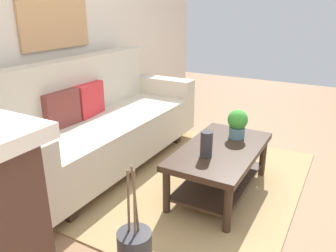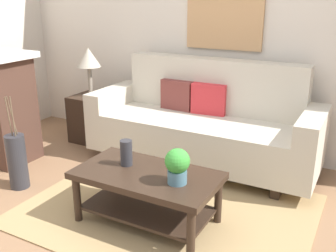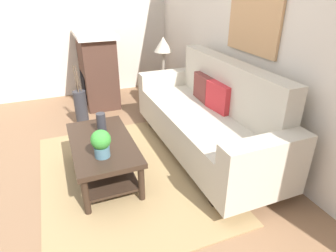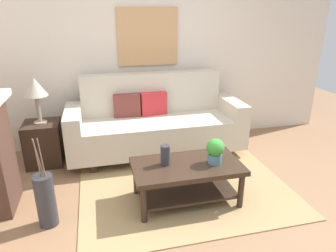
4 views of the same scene
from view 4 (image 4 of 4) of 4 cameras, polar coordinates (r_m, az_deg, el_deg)
ground_plane at (r=3.12m, az=5.92°, el=-16.26°), size 9.52×9.52×0.00m
wall_back at (r=4.51m, az=-2.35°, el=14.01°), size 5.52×0.10×2.70m
area_rug at (r=3.51m, az=3.17°, el=-11.46°), size 2.30×1.74×0.01m
couch at (r=4.18m, az=-2.33°, el=0.51°), size 2.34×0.84×1.08m
throw_pillow_maroon at (r=4.17m, az=-7.71°, el=3.87°), size 0.37×0.14×0.32m
throw_pillow_crimson at (r=4.22m, az=-2.73°, el=4.25°), size 0.37×0.16×0.32m
coffee_table at (r=3.15m, az=3.53°, el=-8.97°), size 1.10×0.60×0.43m
tabletop_vase at (r=3.04m, az=-0.52°, el=-5.47°), size 0.10×0.10×0.21m
potted_plant_tabletop at (r=3.09m, az=8.84°, el=-4.50°), size 0.18×0.18×0.26m
side_table at (r=4.24m, az=-22.22°, el=-3.02°), size 0.44×0.44×0.56m
table_lamp at (r=4.02m, az=-23.59°, el=6.35°), size 0.28×0.28×0.57m
floor_vase at (r=3.06m, az=-21.90°, el=-12.83°), size 0.17×0.17×0.51m
floor_vase_branch_a at (r=2.86m, az=-22.66°, el=-5.44°), size 0.03×0.02×0.36m
floor_vase_branch_b at (r=2.88m, az=-23.21°, el=-5.34°), size 0.05×0.05×0.36m
floor_vase_branch_c at (r=2.85m, az=-23.30°, el=-5.63°), size 0.02×0.03×0.36m
framed_painting at (r=4.40m, az=-3.83°, el=16.33°), size 0.84×0.03×0.78m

